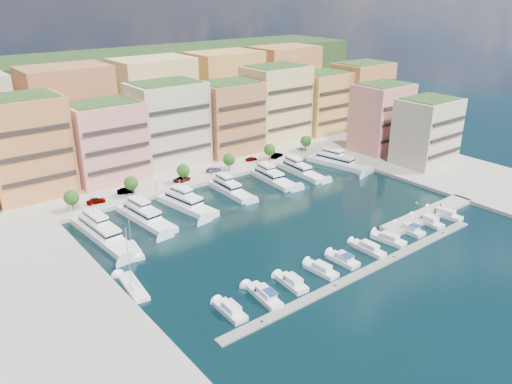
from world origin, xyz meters
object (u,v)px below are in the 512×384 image
at_px(car_2, 182,179).
at_px(sailboat_2, 133,251).
at_px(tree_0, 71,198).
at_px(yacht_5, 300,170).
at_px(car_0, 96,201).
at_px(car_1, 125,191).
at_px(yacht_6, 337,162).
at_px(person_1, 440,207).
at_px(lamppost_3, 259,158).
at_px(cruiser_8, 428,221).
at_px(tender_1, 407,215).
at_px(cruiser_9, 444,214).
at_px(yacht_4, 272,178).
at_px(cruiser_3, 321,270).
at_px(car_3, 214,169).
at_px(lamppost_1, 156,184).
at_px(cruiser_1, 264,296).
at_px(tree_2, 183,171).
at_px(yacht_3, 229,189).
at_px(cruiser_2, 292,283).
at_px(car_5, 277,155).
at_px(cruiser_5, 368,249).
at_px(tree_1, 131,183).
at_px(yacht_2, 185,203).
at_px(cruiser_7, 410,230).
at_px(tree_4, 270,150).
at_px(car_4, 251,159).
at_px(yacht_0, 102,232).
at_px(lamppost_4, 302,147).
at_px(tender_3, 417,202).
at_px(yacht_1, 144,217).
at_px(cruiser_6, 389,239).
at_px(tree_5, 306,141).
at_px(person_0, 435,211).
at_px(tree_3, 229,160).
at_px(cruiser_0, 231,311).

bearing_deg(car_2, sailboat_2, 126.07).
distance_m(tree_0, yacht_5, 66.81).
bearing_deg(yacht_5, car_0, 166.55).
bearing_deg(car_0, car_1, -76.66).
relative_size(yacht_6, car_1, 5.14).
bearing_deg(person_1, yacht_5, -94.03).
bearing_deg(lamppost_3, cruiser_8, -81.62).
xyz_separation_m(tree_0, tender_1, (65.70, -52.38, -4.38)).
height_order(cruiser_8, cruiser_9, same).
relative_size(yacht_4, cruiser_3, 2.36).
distance_m(car_2, car_3, 11.78).
bearing_deg(lamppost_1, cruiser_1, -97.16).
xyz_separation_m(tree_2, yacht_3, (7.50, -12.19, -3.53)).
height_order(cruiser_2, car_5, car_5).
bearing_deg(cruiser_5, cruiser_8, 0.01).
bearing_deg(tree_1, lamppost_1, -20.97).
bearing_deg(cruiser_3, yacht_2, 96.42).
xyz_separation_m(cruiser_8, car_2, (-33.94, 59.44, 1.19)).
height_order(yacht_5, cruiser_7, yacht_5).
height_order(yacht_3, cruiser_7, yacht_3).
distance_m(tree_4, car_5, 5.12).
height_order(tree_0, car_4, tree_0).
distance_m(cruiser_9, person_1, 2.16).
bearing_deg(yacht_6, yacht_0, -178.93).
relative_size(yacht_2, car_3, 4.05).
xyz_separation_m(yacht_3, car_3, (4.50, 14.73, 0.51)).
relative_size(tree_4, cruiser_2, 0.77).
relative_size(lamppost_4, yacht_0, 0.16).
distance_m(tree_2, yacht_4, 26.13).
height_order(cruiser_7, tender_3, cruiser_7).
bearing_deg(yacht_1, tender_3, -29.66).
bearing_deg(cruiser_6, tender_1, 21.26).
bearing_deg(tree_5, person_0, -99.95).
height_order(yacht_6, sailboat_2, sailboat_2).
distance_m(yacht_6, person_1, 42.33).
xyz_separation_m(tender_3, tender_1, (-8.42, -3.23, -0.01)).
relative_size(tree_3, car_5, 1.14).
xyz_separation_m(tree_2, car_4, (27.47, 3.77, -3.07)).
bearing_deg(lamppost_4, yacht_1, -169.47).
bearing_deg(cruiser_6, yacht_4, 85.55).
xyz_separation_m(cruiser_9, car_0, (-66.52, 59.27, 1.27)).
xyz_separation_m(yacht_5, yacht_6, (14.65, -1.75, -0.00)).
xyz_separation_m(cruiser_5, car_4, (15.50, 61.86, 1.12)).
height_order(tree_5, cruiser_0, tree_5).
xyz_separation_m(lamppost_3, person_0, (11.95, -55.00, -1.87)).
relative_size(cruiser_8, person_0, 4.36).
bearing_deg(yacht_6, lamppost_1, 167.96).
bearing_deg(car_2, yacht_4, -130.80).
bearing_deg(tree_5, car_2, 178.38).
relative_size(cruiser_0, car_0, 1.52).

